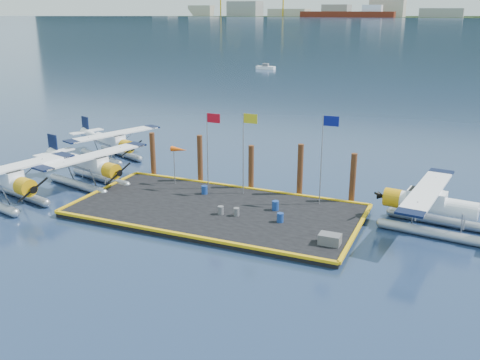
# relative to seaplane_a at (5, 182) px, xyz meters

# --- Properties ---
(ground) EXTENTS (4000.00, 4000.00, 0.00)m
(ground) POSITION_rel_seaplane_a_xyz_m (15.23, 4.23, -1.65)
(ground) COLOR #1A2F4E
(ground) RESTS_ON ground
(dock) EXTENTS (20.00, 10.00, 0.40)m
(dock) POSITION_rel_seaplane_a_xyz_m (15.23, 4.23, -1.45)
(dock) COLOR black
(dock) RESTS_ON ground
(dock_bumpers) EXTENTS (20.25, 10.25, 0.18)m
(dock_bumpers) POSITION_rel_seaplane_a_xyz_m (15.23, 4.23, -1.16)
(dock_bumpers) COLOR #E4AD0D
(dock_bumpers) RESTS_ON dock
(seaplane_a) EXTENTS (9.89, 10.69, 3.80)m
(seaplane_a) POSITION_rel_seaplane_a_xyz_m (0.00, 0.00, 0.00)
(seaplane_a) COLOR #999EA7
(seaplane_a) RESTS_ON ground
(seaplane_b) EXTENTS (9.42, 10.18, 3.61)m
(seaplane_b) POSITION_rel_seaplane_a_xyz_m (3.16, 5.91, -0.08)
(seaplane_b) COLOR #999EA7
(seaplane_b) RESTS_ON ground
(seaplane_c) EXTENTS (9.07, 9.59, 3.48)m
(seaplane_c) POSITION_rel_seaplane_a_xyz_m (-0.22, 13.42, -0.14)
(seaplane_c) COLOR #999EA7
(seaplane_c) RESTS_ON ground
(seaplane_d) EXTENTS (9.46, 10.44, 3.69)m
(seaplane_d) POSITION_rel_seaplane_a_xyz_m (29.49, 7.14, -0.04)
(seaplane_d) COLOR #999EA7
(seaplane_d) RESTS_ON ground
(drum_0) EXTENTS (0.46, 0.46, 0.66)m
(drum_0) POSITION_rel_seaplane_a_xyz_m (13.07, 6.72, -0.93)
(drum_0) COLOR navy
(drum_0) RESTS_ON dock
(drum_1) EXTENTS (0.40, 0.40, 0.57)m
(drum_1) POSITION_rel_seaplane_a_xyz_m (17.13, 3.52, -0.97)
(drum_1) COLOR #59585E
(drum_1) RESTS_ON dock
(drum_2) EXTENTS (0.45, 0.45, 0.63)m
(drum_2) POSITION_rel_seaplane_a_xyz_m (20.25, 3.63, -0.94)
(drum_2) COLOR navy
(drum_2) RESTS_ON dock
(drum_3) EXTENTS (0.41, 0.41, 0.58)m
(drum_3) POSITION_rel_seaplane_a_xyz_m (16.02, 3.36, -0.96)
(drum_3) COLOR #59585E
(drum_3) RESTS_ON dock
(drum_4) EXTENTS (0.48, 0.48, 0.68)m
(drum_4) POSITION_rel_seaplane_a_xyz_m (19.22, 5.60, -0.92)
(drum_4) COLOR navy
(drum_4) RESTS_ON dock
(crate) EXTENTS (1.30, 0.87, 0.65)m
(crate) POSITION_rel_seaplane_a_xyz_m (24.14, 1.49, -0.93)
(crate) COLOR #59585E
(crate) RESTS_ON dock
(flagpole_red) EXTENTS (1.14, 0.08, 6.00)m
(flagpole_red) POSITION_rel_seaplane_a_xyz_m (12.94, 8.03, 2.74)
(flagpole_red) COLOR #929199
(flagpole_red) RESTS_ON dock
(flagpole_yellow) EXTENTS (1.14, 0.08, 6.20)m
(flagpole_yellow) POSITION_rel_seaplane_a_xyz_m (15.94, 8.03, 2.86)
(flagpole_yellow) COLOR #929199
(flagpole_yellow) RESTS_ON dock
(flagpole_blue) EXTENTS (1.14, 0.08, 6.50)m
(flagpole_blue) POSITION_rel_seaplane_a_xyz_m (21.93, 8.03, 3.03)
(flagpole_blue) COLOR #929199
(flagpole_blue) RESTS_ON dock
(windsock) EXTENTS (1.40, 0.44, 3.12)m
(windsock) POSITION_rel_seaplane_a_xyz_m (10.21, 8.03, 1.57)
(windsock) COLOR #929199
(windsock) RESTS_ON dock
(piling_0) EXTENTS (0.44, 0.44, 4.00)m
(piling_0) POSITION_rel_seaplane_a_xyz_m (6.73, 9.63, 0.35)
(piling_0) COLOR #4B2515
(piling_0) RESTS_ON ground
(piling_1) EXTENTS (0.44, 0.44, 4.20)m
(piling_1) POSITION_rel_seaplane_a_xyz_m (11.23, 9.63, 0.45)
(piling_1) COLOR #4B2515
(piling_1) RESTS_ON ground
(piling_2) EXTENTS (0.44, 0.44, 3.80)m
(piling_2) POSITION_rel_seaplane_a_xyz_m (15.73, 9.63, 0.25)
(piling_2) COLOR #4B2515
(piling_2) RESTS_ON ground
(piling_3) EXTENTS (0.44, 0.44, 4.30)m
(piling_3) POSITION_rel_seaplane_a_xyz_m (19.73, 9.63, 0.50)
(piling_3) COLOR #4B2515
(piling_3) RESTS_ON ground
(piling_4) EXTENTS (0.44, 0.44, 4.00)m
(piling_4) POSITION_rel_seaplane_a_xyz_m (23.73, 9.63, 0.35)
(piling_4) COLOR #4B2515
(piling_4) RESTS_ON ground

